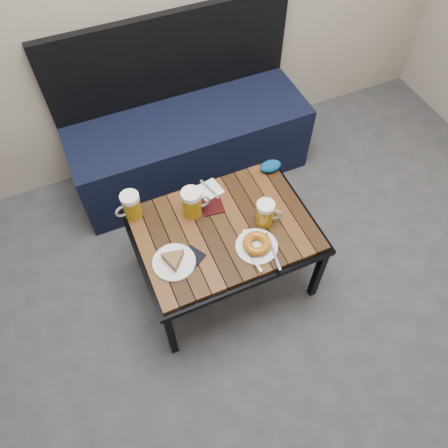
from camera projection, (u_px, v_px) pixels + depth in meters
name	position (u px, v px, depth m)	size (l,w,h in m)	color
room_shell	(308.00, 7.00, 0.73)	(4.00, 4.00, 4.00)	gray
bench	(188.00, 138.00, 2.64)	(1.40, 0.50, 0.95)	black
cafe_table	(224.00, 233.00, 2.06)	(0.84, 0.62, 0.47)	black
beer_mug_left	(131.00, 205.00, 2.01)	(0.13, 0.09, 0.14)	#A6770D
beer_mug_centre	(192.00, 203.00, 2.01)	(0.14, 0.09, 0.15)	#A6770D
beer_mug_right	(266.00, 213.00, 1.99)	(0.13, 0.10, 0.13)	#A6770D
plate_pie	(174.00, 261.00, 1.90)	(0.19, 0.19, 0.05)	white
plate_bagel	(257.00, 245.00, 1.94)	(0.19, 0.25, 0.05)	white
napkin_left	(210.00, 190.00, 2.15)	(0.13, 0.14, 0.01)	white
napkin_right	(255.00, 239.00, 1.98)	(0.15, 0.14, 0.01)	white
passport_navy	(190.00, 260.00, 1.92)	(0.09, 0.13, 0.01)	black
passport_burgundy	(211.00, 203.00, 2.10)	(0.10, 0.14, 0.01)	black
knit_pouch	(271.00, 166.00, 2.21)	(0.11, 0.07, 0.05)	navy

